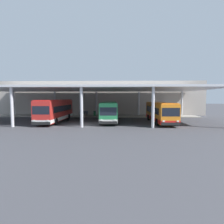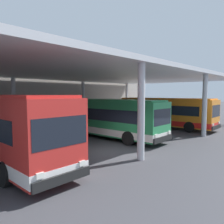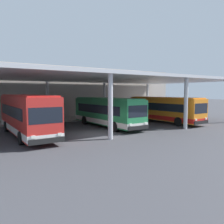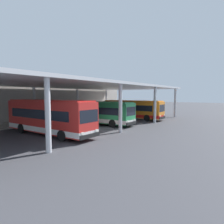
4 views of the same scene
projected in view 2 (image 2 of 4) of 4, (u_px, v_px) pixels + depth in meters
name	position (u px, v px, depth m)	size (l,w,h in m)	color
ground_plane	(108.00, 152.00, 13.81)	(200.00, 200.00, 0.00)	#3D3D42
platform_kerb	(22.00, 130.00, 21.76)	(42.00, 4.50, 0.18)	gray
station_building_facade	(7.00, 92.00, 23.65)	(48.00, 1.60, 7.65)	#ADA399
canopy_shelter	(57.00, 72.00, 17.10)	(40.00, 17.00, 5.55)	silver
bus_nearest_bay	(1.00, 127.00, 11.71)	(2.74, 11.33, 3.57)	red
bus_second_bay	(107.00, 117.00, 18.37)	(2.89, 10.58, 3.17)	#28844C
bus_middle_bay	(165.00, 112.00, 23.60)	(2.92, 10.59, 3.17)	orange
trash_bin	(23.00, 124.00, 21.35)	(0.52, 0.52, 0.98)	#236638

